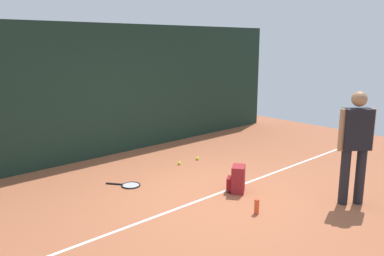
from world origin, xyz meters
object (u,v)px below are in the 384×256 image
at_px(backpack, 237,179).
at_px(tennis_ball_by_fence, 179,163).
at_px(tennis_ball_near_player, 197,158).
at_px(tennis_racket, 129,185).
at_px(water_bottle, 257,207).
at_px(tennis_player, 356,141).

relative_size(backpack, tennis_ball_by_fence, 6.67).
xyz_separation_m(tennis_ball_near_player, tennis_ball_by_fence, (-0.49, 0.01, 0.00)).
height_order(tennis_racket, tennis_ball_by_fence, tennis_ball_by_fence).
bearing_deg(tennis_racket, water_bottle, -17.11).
bearing_deg(tennis_ball_near_player, water_bottle, -115.52).
distance_m(tennis_ball_near_player, tennis_ball_by_fence, 0.49).
height_order(tennis_player, water_bottle, tennis_player).
bearing_deg(backpack, tennis_ball_by_fence, -133.73).
distance_m(tennis_player, tennis_ball_by_fence, 3.39).
relative_size(backpack, tennis_ball_near_player, 6.67).
xyz_separation_m(tennis_player, tennis_racket, (-2.04, 2.88, -0.95)).
height_order(tennis_player, tennis_ball_near_player, tennis_player).
relative_size(tennis_ball_near_player, tennis_ball_by_fence, 1.00).
bearing_deg(water_bottle, tennis_player, -28.76).
relative_size(tennis_player, tennis_ball_by_fence, 25.76).
height_order(tennis_racket, backpack, backpack).
xyz_separation_m(tennis_player, tennis_ball_near_player, (-0.16, 3.18, -0.93)).
relative_size(tennis_player, tennis_racket, 2.82).
bearing_deg(backpack, water_bottle, 24.30).
height_order(tennis_racket, water_bottle, water_bottle).
bearing_deg(tennis_racket, tennis_ball_near_player, 63.78).
distance_m(tennis_player, tennis_ball_near_player, 3.32).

